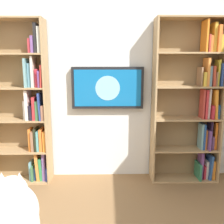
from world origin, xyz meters
TOP-DOWN VIEW (x-y plane):
  - wall_back at (0.00, -2.23)m, footprint 4.52×0.06m
  - bookshelf_left at (-1.20, -2.06)m, footprint 0.87×0.28m
  - bookshelf_right at (0.99, -2.06)m, footprint 0.79×0.28m
  - wall_mounted_tv at (-0.07, -2.15)m, footprint 0.93×0.07m

SIDE VIEW (x-z plane):
  - bookshelf_right at x=0.99m, z-range -0.05..2.04m
  - bookshelf_left at x=-1.20m, z-range 0.00..2.10m
  - wall_mounted_tv at x=-0.07m, z-range 0.96..1.51m
  - wall_back at x=0.00m, z-range 0.00..2.70m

